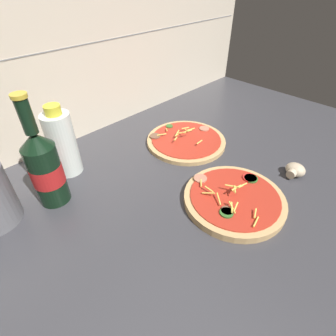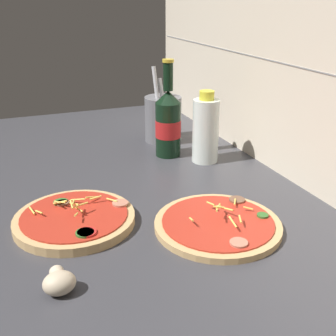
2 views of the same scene
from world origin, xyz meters
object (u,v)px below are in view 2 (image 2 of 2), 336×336
at_px(beer_bottle, 168,122).
at_px(mushroom_left, 59,282).
at_px(pizza_near, 75,219).
at_px(oil_bottle, 206,130).
at_px(utensil_crock, 163,119).
at_px(pizza_far, 218,224).

height_order(beer_bottle, mushroom_left, beer_bottle).
xyz_separation_m(pizza_near, beer_bottle, (-0.30, 0.32, 0.09)).
relative_size(oil_bottle, utensil_crock, 0.84).
bearing_deg(oil_bottle, beer_bottle, -136.28).
xyz_separation_m(mushroom_left, utensil_crock, (-0.62, 0.41, 0.05)).
distance_m(mushroom_left, utensil_crock, 0.75).
height_order(pizza_far, utensil_crock, utensil_crock).
bearing_deg(utensil_crock, mushroom_left, -33.28).
distance_m(pizza_near, pizza_far, 0.29).
bearing_deg(pizza_far, mushroom_left, -75.61).
bearing_deg(oil_bottle, mushroom_left, -47.41).
xyz_separation_m(pizza_near, oil_bottle, (-0.22, 0.39, 0.08)).
xyz_separation_m(beer_bottle, utensil_crock, (-0.13, 0.03, -0.03)).
distance_m(pizza_far, mushroom_left, 0.33).
height_order(pizza_near, mushroom_left, pizza_near).
height_order(pizza_far, beer_bottle, beer_bottle).
bearing_deg(oil_bottle, pizza_far, -21.93).
bearing_deg(pizza_far, beer_bottle, 172.05).
height_order(oil_bottle, utensil_crock, utensil_crock).
relative_size(mushroom_left, utensil_crock, 0.23).
xyz_separation_m(beer_bottle, oil_bottle, (0.08, 0.08, -0.01)).
bearing_deg(pizza_far, utensil_crock, 170.50).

